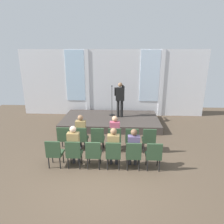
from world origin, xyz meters
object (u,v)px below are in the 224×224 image
(chair_r1_c2, at_px, (94,153))
(audience_r1_c3, at_px, (114,146))
(chair_r1_c1, at_px, (74,152))
(chair_r0_c0, at_px, (64,137))
(mic_stand, at_px, (112,109))
(chair_r1_c5, at_px, (154,154))
(audience_r1_c1, at_px, (74,144))
(chair_r1_c3, at_px, (113,153))
(chair_r1_c0, at_px, (54,152))
(audience_r1_c4, at_px, (133,147))
(chair_r0_c3, at_px, (115,138))
(chair_r0_c1, at_px, (81,137))
(chair_r0_c2, at_px, (98,138))
(audience_r0_c3, at_px, (115,132))
(chair_r0_c4, at_px, (132,138))
(chair_r0_c5, at_px, (149,139))
(audience_r0_c1, at_px, (81,131))
(chair_r1_c4, at_px, (133,154))
(speaker, at_px, (120,97))

(chair_r1_c2, height_order, audience_r1_c3, audience_r1_c3)
(chair_r1_c1, bearing_deg, chair_r0_c0, 118.77)
(mic_stand, xyz_separation_m, chair_r1_c5, (1.49, -4.29, -0.16))
(audience_r1_c1, xyz_separation_m, chair_r1_c3, (1.23, -0.08, -0.23))
(chair_r1_c0, height_order, audience_r1_c3, audience_r1_c3)
(chair_r1_c1, xyz_separation_m, audience_r1_c4, (1.84, 0.08, 0.20))
(chair_r0_c3, bearing_deg, chair_r0_c1, 180.00)
(chair_r0_c2, height_order, audience_r0_c3, audience_r0_c3)
(chair_r0_c4, height_order, chair_r1_c1, same)
(chair_r0_c5, bearing_deg, chair_r1_c5, -90.00)
(chair_r1_c1, bearing_deg, chair_r1_c0, 180.00)
(chair_r0_c0, height_order, audience_r1_c4, audience_r1_c4)
(chair_r0_c1, xyz_separation_m, audience_r0_c1, (0.00, 0.08, 0.22))
(chair_r0_c5, xyz_separation_m, chair_r1_c4, (-0.61, -1.12, 0.00))
(chair_r0_c5, height_order, chair_r1_c0, same)
(chair_r1_c0, bearing_deg, chair_r1_c3, 0.00)
(chair_r0_c3, distance_m, chair_r0_c4, 0.61)
(chair_r1_c2, bearing_deg, audience_r1_c4, 3.77)
(chair_r1_c3, distance_m, audience_r1_c4, 0.65)
(chair_r0_c1, bearing_deg, audience_r0_c3, 3.70)
(chair_r1_c2, distance_m, chair_r1_c3, 0.61)
(speaker, xyz_separation_m, audience_r1_c3, (-0.15, -3.99, -0.62))
(chair_r0_c0, bearing_deg, chair_r0_c1, 0.00)
(chair_r1_c2, distance_m, audience_r1_c4, 1.25)
(chair_r0_c1, height_order, chair_r1_c5, same)
(chair_r1_c0, bearing_deg, chair_r0_c1, 61.23)
(audience_r0_c1, relative_size, chair_r1_c0, 1.46)
(chair_r0_c3, relative_size, audience_r0_c3, 0.69)
(chair_r0_c4, xyz_separation_m, chair_r1_c2, (-1.23, -1.12, 0.00))
(chair_r1_c0, bearing_deg, chair_r1_c2, 0.00)
(chair_r0_c1, xyz_separation_m, chair_r1_c3, (1.23, -1.12, 0.00))
(audience_r1_c1, bearing_deg, chair_r1_c3, -3.62)
(chair_r0_c4, height_order, chair_r0_c5, same)
(chair_r0_c2, relative_size, chair_r0_c4, 1.00)
(chair_r0_c2, distance_m, chair_r1_c3, 1.28)
(audience_r1_c4, bearing_deg, audience_r0_c3, 118.80)
(speaker, xyz_separation_m, chair_r1_c5, (1.08, -4.07, -0.83))
(speaker, distance_m, chair_r1_c3, 4.16)
(chair_r0_c1, bearing_deg, chair_r0_c4, 0.00)
(chair_r0_c0, height_order, audience_r1_c1, audience_r1_c1)
(speaker, height_order, audience_r1_c4, speaker)
(mic_stand, relative_size, audience_r0_c1, 1.13)
(chair_r0_c4, height_order, chair_r1_c5, same)
(chair_r0_c2, relative_size, chair_r1_c1, 1.00)
(speaker, xyz_separation_m, chair_r0_c4, (0.47, -2.95, -0.83))
(chair_r0_c2, distance_m, chair_r1_c0, 1.66)
(audience_r0_c3, xyz_separation_m, chair_r0_c5, (1.23, -0.08, -0.22))
(chair_r1_c2, bearing_deg, chair_r0_c3, 61.23)
(mic_stand, height_order, chair_r1_c5, mic_stand)
(chair_r0_c4, xyz_separation_m, chair_r1_c0, (-2.46, -1.12, 0.00))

